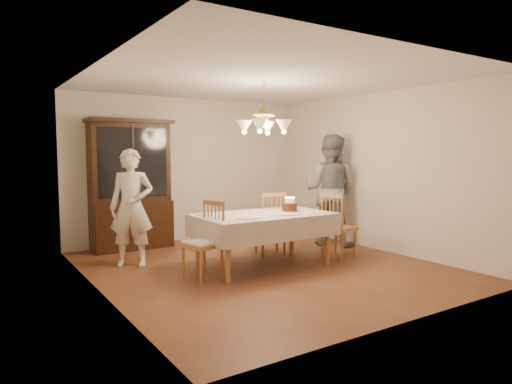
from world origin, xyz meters
TOP-DOWN VIEW (x-y plane):
  - ground at (0.00, 0.00)m, footprint 5.00×5.00m
  - room_shell at (0.00, 0.00)m, footprint 5.00×5.00m
  - dining_table at (0.00, 0.00)m, footprint 1.90×1.10m
  - china_hutch at (-1.17, 2.25)m, footprint 1.38×0.54m
  - chair_far_side at (0.53, 0.59)m, footprint 0.54×0.52m
  - chair_left_end at (-1.01, -0.11)m, footprint 0.50×0.52m
  - chair_right_end at (1.29, -0.14)m, footprint 0.49×0.51m
  - elderly_woman at (-1.53, 1.09)m, footprint 0.73×0.65m
  - adult_in_grey at (1.84, 0.66)m, footprint 1.11×1.18m
  - birthday_cake at (0.43, -0.03)m, footprint 0.30×0.30m
  - place_setting_near_left at (-0.44, -0.30)m, footprint 0.37×0.23m
  - place_setting_near_right at (0.19, -0.30)m, footprint 0.39×0.24m
  - place_setting_far_left at (-0.66, 0.35)m, footprint 0.41×0.27m
  - chandelier at (-0.00, -0.00)m, footprint 0.62×0.62m

SIDE VIEW (x-z plane):
  - ground at x=0.00m, z-range 0.00..0.00m
  - chair_far_side at x=0.53m, z-range -0.06..0.94m
  - chair_right_end at x=1.29m, z-range -0.06..0.94m
  - chair_left_end at x=-1.01m, z-range -0.05..0.95m
  - dining_table at x=0.00m, z-range 0.30..1.06m
  - place_setting_near_left at x=-0.44m, z-range 0.76..0.77m
  - place_setting_near_right at x=0.19m, z-range 0.76..0.77m
  - place_setting_far_left at x=-0.66m, z-range 0.76..0.77m
  - birthday_cake at x=0.43m, z-range 0.71..0.93m
  - elderly_woman at x=-1.53m, z-range 0.00..1.67m
  - adult_in_grey at x=1.84m, z-range 0.00..1.92m
  - china_hutch at x=-1.17m, z-range -0.04..2.12m
  - room_shell at x=0.00m, z-range -0.92..4.08m
  - chandelier at x=0.00m, z-range 1.61..2.34m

